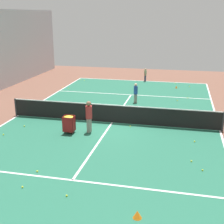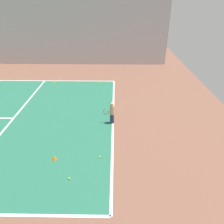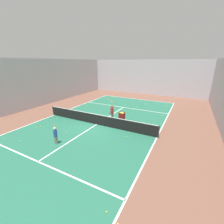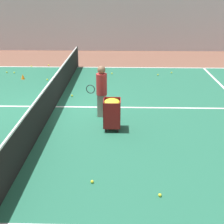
# 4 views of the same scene
# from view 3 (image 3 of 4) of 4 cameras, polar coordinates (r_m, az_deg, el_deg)

# --- Properties ---
(ground_plane) EXTENTS (36.87, 36.87, 0.00)m
(ground_plane) POSITION_cam_3_polar(r_m,az_deg,el_deg) (14.71, -5.87, -4.71)
(ground_plane) COLOR brown
(court_playing_area) EXTENTS (11.55, 23.62, 0.00)m
(court_playing_area) POSITION_cam_3_polar(r_m,az_deg,el_deg) (14.71, -5.87, -4.71)
(court_playing_area) COLOR #23664C
(court_playing_area) RESTS_ON ground
(line_baseline_far) EXTENTS (11.55, 0.10, 0.00)m
(line_baseline_far) POSITION_cam_3_polar(r_m,az_deg,el_deg) (24.90, 9.26, 4.90)
(line_baseline_far) COLOR white
(line_baseline_far) RESTS_ON ground
(line_sideline_left) EXTENTS (0.10, 23.62, 0.00)m
(line_sideline_left) POSITION_cam_3_polar(r_m,az_deg,el_deg) (18.36, -21.11, -1.08)
(line_sideline_left) COLOR white
(line_sideline_left) RESTS_ON ground
(line_sideline_right) EXTENTS (0.10, 23.62, 0.00)m
(line_sideline_right) POSITION_cam_3_polar(r_m,az_deg,el_deg) (12.73, 16.72, -9.31)
(line_sideline_right) COLOR white
(line_sideline_right) RESTS_ON ground
(line_service_near) EXTENTS (11.55, 0.10, 0.00)m
(line_service_near) POSITION_cam_3_polar(r_m,az_deg,el_deg) (10.63, -26.34, -16.59)
(line_service_near) COLOR white
(line_service_near) RESTS_ON ground
(line_service_far) EXTENTS (11.55, 0.10, 0.00)m
(line_service_far) POSITION_cam_3_polar(r_m,az_deg,el_deg) (20.10, 4.34, 1.79)
(line_service_far) COLOR white
(line_service_far) RESTS_ON ground
(line_centre_service) EXTENTS (0.10, 12.99, 0.00)m
(line_centre_service) POSITION_cam_3_polar(r_m,az_deg,el_deg) (14.71, -5.87, -4.70)
(line_centre_service) COLOR white
(line_centre_service) RESTS_ON ground
(hall_enclosure_left) EXTENTS (0.15, 33.17, 6.19)m
(hall_enclosure_left) POSITION_cam_3_polar(r_m,az_deg,el_deg) (21.42, -30.60, 8.81)
(hall_enclosure_left) COLOR silver
(hall_enclosure_left) RESTS_ON ground
(hall_enclosure_far) EXTENTS (20.81, 0.15, 6.19)m
(hall_enclosure_far) POSITION_cam_3_polar(r_m,az_deg,el_deg) (28.85, 12.69, 12.78)
(hall_enclosure_far) COLOR silver
(hall_enclosure_far) RESTS_ON ground
(tennis_net) EXTENTS (11.85, 0.10, 1.05)m
(tennis_net) POSITION_cam_3_polar(r_m,az_deg,el_deg) (14.50, -5.94, -2.73)
(tennis_net) COLOR #2D2D33
(tennis_net) RESTS_ON ground
(coach_at_net) EXTENTS (0.38, 0.68, 1.65)m
(coach_at_net) POSITION_cam_3_polar(r_m,az_deg,el_deg) (15.31, -0.01, 0.13)
(coach_at_net) COLOR gray
(coach_at_net) RESTS_ON ground
(child_midcourt) EXTENTS (0.35, 0.35, 1.35)m
(child_midcourt) POSITION_cam_3_polar(r_m,az_deg,el_deg) (11.77, -20.77, -7.98)
(child_midcourt) COLOR gray
(child_midcourt) RESTS_ON ground
(ball_cart) EXTENTS (0.55, 0.49, 0.92)m
(ball_cart) POSITION_cam_3_polar(r_m,az_deg,el_deg) (15.32, 3.78, -1.12)
(ball_cart) COLOR maroon
(ball_cart) RESTS_ON ground
(training_cone_0) EXTENTS (0.17, 0.17, 0.23)m
(training_cone_0) POSITION_cam_3_polar(r_m,az_deg,el_deg) (15.36, -21.29, -4.45)
(training_cone_0) COLOR orange
(training_cone_0) RESTS_ON ground
(training_cone_1) EXTENTS (0.28, 0.28, 0.24)m
(training_cone_1) POSITION_cam_3_polar(r_m,az_deg,el_deg) (22.61, -0.09, 4.07)
(training_cone_1) COLOR orange
(training_cone_1) RESTS_ON ground
(training_cone_2) EXTENTS (0.21, 0.21, 0.29)m
(training_cone_2) POSITION_cam_3_polar(r_m,az_deg,el_deg) (24.40, -1.45, 5.21)
(training_cone_2) COLOR orange
(training_cone_2) RESTS_ON ground
(tennis_ball_0) EXTENTS (0.07, 0.07, 0.07)m
(tennis_ball_0) POSITION_cam_3_polar(r_m,az_deg,el_deg) (14.43, 13.04, -5.43)
(tennis_ball_0) COLOR yellow
(tennis_ball_0) RESTS_ON ground
(tennis_ball_1) EXTENTS (0.07, 0.07, 0.07)m
(tennis_ball_1) POSITION_cam_3_polar(r_m,az_deg,el_deg) (7.28, -2.06, -33.73)
(tennis_ball_1) COLOR yellow
(tennis_ball_1) RESTS_ON ground
(tennis_ball_2) EXTENTS (0.07, 0.07, 0.07)m
(tennis_ball_2) POSITION_cam_3_polar(r_m,az_deg,el_deg) (15.96, -17.80, -3.49)
(tennis_ball_2) COLOR yellow
(tennis_ball_2) RESTS_ON ground
(tennis_ball_3) EXTENTS (0.07, 0.07, 0.07)m
(tennis_ball_3) POSITION_cam_3_polar(r_m,az_deg,el_deg) (26.78, -2.36, 6.16)
(tennis_ball_3) COLOR yellow
(tennis_ball_3) RESTS_ON ground
(tennis_ball_4) EXTENTS (0.07, 0.07, 0.07)m
(tennis_ball_4) POSITION_cam_3_polar(r_m,az_deg,el_deg) (15.73, -25.66, -4.82)
(tennis_ball_4) COLOR yellow
(tennis_ball_4) RESTS_ON ground
(tennis_ball_5) EXTENTS (0.07, 0.07, 0.07)m
(tennis_ball_5) POSITION_cam_3_polar(r_m,az_deg,el_deg) (13.93, -36.42, -9.75)
(tennis_ball_5) COLOR yellow
(tennis_ball_5) RESTS_ON ground
(tennis_ball_6) EXTENTS (0.07, 0.07, 0.07)m
(tennis_ball_6) POSITION_cam_3_polar(r_m,az_deg,el_deg) (15.59, 15.86, -3.83)
(tennis_ball_6) COLOR yellow
(tennis_ball_6) RESTS_ON ground
(tennis_ball_7) EXTENTS (0.07, 0.07, 0.07)m
(tennis_ball_7) POSITION_cam_3_polar(r_m,az_deg,el_deg) (12.34, 5.45, -9.31)
(tennis_ball_7) COLOR yellow
(tennis_ball_7) RESTS_ON ground
(tennis_ball_8) EXTENTS (0.07, 0.07, 0.07)m
(tennis_ball_8) POSITION_cam_3_polar(r_m,az_deg,el_deg) (17.01, -27.16, -3.35)
(tennis_ball_8) COLOR yellow
(tennis_ball_8) RESTS_ON ground
(tennis_ball_10) EXTENTS (0.07, 0.07, 0.07)m
(tennis_ball_10) POSITION_cam_3_polar(r_m,az_deg,el_deg) (22.16, 20.05, 2.38)
(tennis_ball_10) COLOR yellow
(tennis_ball_10) RESTS_ON ground
(tennis_ball_11) EXTENTS (0.07, 0.07, 0.07)m
(tennis_ball_11) POSITION_cam_3_polar(r_m,az_deg,el_deg) (26.09, 0.07, 5.84)
(tennis_ball_11) COLOR yellow
(tennis_ball_11) RESTS_ON ground
(tennis_ball_12) EXTENTS (0.07, 0.07, 0.07)m
(tennis_ball_12) POSITION_cam_3_polar(r_m,az_deg,el_deg) (15.60, -8.43, -3.28)
(tennis_ball_12) COLOR yellow
(tennis_ball_12) RESTS_ON ground
(tennis_ball_13) EXTENTS (0.07, 0.07, 0.07)m
(tennis_ball_13) POSITION_cam_3_polar(r_m,az_deg,el_deg) (21.96, 22.51, 1.94)
(tennis_ball_13) COLOR yellow
(tennis_ball_13) RESTS_ON ground
(tennis_ball_15) EXTENTS (0.07, 0.07, 0.07)m
(tennis_ball_15) POSITION_cam_3_polar(r_m,az_deg,el_deg) (20.10, -9.78, 1.67)
(tennis_ball_15) COLOR yellow
(tennis_ball_15) RESTS_ON ground
(tennis_ball_16) EXTENTS (0.07, 0.07, 0.07)m
(tennis_ball_16) POSITION_cam_3_polar(r_m,az_deg,el_deg) (15.58, -26.88, -5.23)
(tennis_ball_16) COLOR yellow
(tennis_ball_16) RESTS_ON ground
(tennis_ball_17) EXTENTS (0.07, 0.07, 0.07)m
(tennis_ball_17) POSITION_cam_3_polar(r_m,az_deg,el_deg) (21.60, 22.03, 1.74)
(tennis_ball_17) COLOR yellow
(tennis_ball_17) RESTS_ON ground
(tennis_ball_18) EXTENTS (0.07, 0.07, 0.07)m
(tennis_ball_18) POSITION_cam_3_polar(r_m,az_deg,el_deg) (17.69, 18.58, -1.42)
(tennis_ball_18) COLOR yellow
(tennis_ball_18) RESTS_ON ground
(tennis_ball_19) EXTENTS (0.07, 0.07, 0.07)m
(tennis_ball_19) POSITION_cam_3_polar(r_m,az_deg,el_deg) (20.87, -9.52, 2.31)
(tennis_ball_19) COLOR yellow
(tennis_ball_19) RESTS_ON ground
(tennis_ball_20) EXTENTS (0.07, 0.07, 0.07)m
(tennis_ball_20) POSITION_cam_3_polar(r_m,az_deg,el_deg) (6.99, 2.22, -36.83)
(tennis_ball_20) COLOR yellow
(tennis_ball_20) RESTS_ON ground
(tennis_ball_21) EXTENTS (0.07, 0.07, 0.07)m
(tennis_ball_21) POSITION_cam_3_polar(r_m,az_deg,el_deg) (17.29, -20.20, -2.06)
(tennis_ball_21) COLOR yellow
(tennis_ball_21) RESTS_ON ground
(tennis_ball_22) EXTENTS (0.07, 0.07, 0.07)m
(tennis_ball_22) POSITION_cam_3_polar(r_m,az_deg,el_deg) (24.01, 10.59, 4.40)
(tennis_ball_22) COLOR yellow
(tennis_ball_22) RESTS_ON ground
(tennis_ball_23) EXTENTS (0.07, 0.07, 0.07)m
(tennis_ball_23) POSITION_cam_3_polar(r_m,az_deg,el_deg) (19.30, 8.19, 1.04)
(tennis_ball_23) COLOR yellow
(tennis_ball_23) RESTS_ON ground
(tennis_ball_25) EXTENTS (0.07, 0.07, 0.07)m
(tennis_ball_25) POSITION_cam_3_polar(r_m,az_deg,el_deg) (13.07, 6.38, -7.67)
(tennis_ball_25) COLOR yellow
(tennis_ball_25) RESTS_ON ground
(tennis_ball_26) EXTENTS (0.07, 0.07, 0.07)m
(tennis_ball_26) POSITION_cam_3_polar(r_m,az_deg,el_deg) (22.25, 12.76, 3.12)
(tennis_ball_26) COLOR yellow
(tennis_ball_26) RESTS_ON ground
(tennis_ball_27) EXTENTS (0.07, 0.07, 0.07)m
(tennis_ball_27) POSITION_cam_3_polar(r_m,az_deg,el_deg) (24.09, -0.91, 4.76)
(tennis_ball_27) COLOR yellow
(tennis_ball_27) RESTS_ON ground
(tennis_ball_28) EXTENTS (0.07, 0.07, 0.07)m
(tennis_ball_28) POSITION_cam_3_polar(r_m,az_deg,el_deg) (18.63, -14.22, 0.00)
(tennis_ball_28) COLOR yellow
(tennis_ball_28) RESTS_ON ground
(tennis_ball_29) EXTENTS (0.07, 0.07, 0.07)m
(tennis_ball_29) POSITION_cam_3_polar(r_m,az_deg,el_deg) (17.64, -25.38, -2.33)
(tennis_ball_29) COLOR yellow
(tennis_ball_29) RESTS_ON ground
(tennis_ball_30) EXTENTS (0.07, 0.07, 0.07)m
(tennis_ball_30) POSITION_cam_3_polar(r_m,az_deg,el_deg) (13.67, -17.15, -7.20)
(tennis_ball_30) COLOR yellow
(tennis_ball_30) RESTS_ON ground
(tennis_ball_31) EXTENTS (0.07, 0.07, 0.07)m
(tennis_ball_31) POSITION_cam_3_polar(r_m,az_deg,el_deg) (13.68, -31.66, -9.30)
(tennis_ball_31) COLOR yellow
(tennis_ball_31) RESTS_ON ground
(tennis_ball_32) EXTENTS (0.07, 0.07, 0.07)m
(tennis_ball_32) POSITION_cam_3_polar(r_m,az_deg,el_deg) (20.37, 9.29, 1.92)
(tennis_ball_32) COLOR yellow
(tennis_ball_32) RESTS_ON ground
(tennis_ball_33) EXTENTS (0.07, 0.07, 0.07)m
(tennis_ball_33) POSITION_cam_3_polar(r_m,az_deg,el_deg) (21.09, 5.06, 2.67)
(tennis_ball_33) COLOR yellow
(tennis_ball_33) RESTS_ON ground
(tennis_ball_35) EXTENTS (0.07, 0.07, 0.07)m
(tennis_ball_35) POSITION_cam_3_polar(r_m,az_deg,el_deg) (15.66, -35.27, -6.61)
(tennis_ball_35) COLOR yellow
(tennis_ball_35) RESTS_ON ground
(tennis_ball_36) EXTENTS (0.07, 0.07, 0.07)m
(tennis_ball_36) POSITION_cam_3_polar(r_m,az_deg,el_deg) (21.79, 12.72, 2.80)
(tennis_ball_36) COLOR yellow
(tennis_ball_36) RESTS_ON ground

